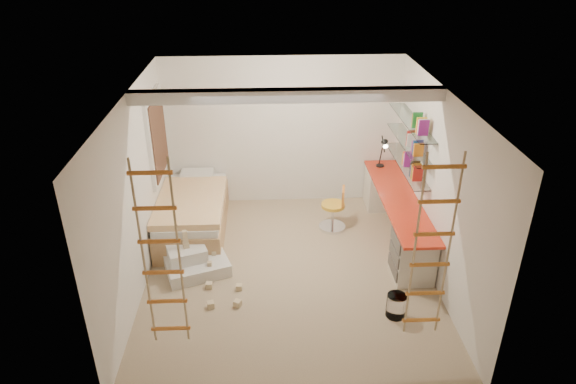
{
  "coord_description": "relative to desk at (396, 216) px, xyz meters",
  "views": [
    {
      "loc": [
        -0.31,
        -6.0,
        4.39
      ],
      "look_at": [
        0.0,
        0.3,
        1.15
      ],
      "focal_mm": 32.0,
      "sensor_mm": 36.0,
      "label": 1
    }
  ],
  "objects": [
    {
      "name": "window_blind",
      "position": [
        -3.65,
        0.64,
        1.15
      ],
      "size": [
        0.02,
        1.0,
        1.2
      ],
      "primitive_type": "cube",
      "color": "#4C2D1E",
      "rests_on": "window_frame"
    },
    {
      "name": "play_platform",
      "position": [
        -3.07,
        -0.74,
        -0.26
      ],
      "size": [
        1.02,
        0.91,
        0.38
      ],
      "color": "silver",
      "rests_on": "floor"
    },
    {
      "name": "rope_ladder_left",
      "position": [
        -3.07,
        -2.61,
        1.11
      ],
      "size": [
        0.41,
        0.04,
        2.13
      ],
      "primitive_type": null,
      "color": "orange",
      "rests_on": "ceiling"
    },
    {
      "name": "bed",
      "position": [
        -3.2,
        0.36,
        -0.07
      ],
      "size": [
        1.02,
        2.0,
        0.69
      ],
      "color": "#AD7F51",
      "rests_on": "floor"
    },
    {
      "name": "waste_bin",
      "position": [
        -0.41,
        -1.83,
        -0.25
      ],
      "size": [
        0.25,
        0.25,
        0.31
      ],
      "primitive_type": "cylinder",
      "color": "white",
      "rests_on": "floor"
    },
    {
      "name": "books",
      "position": [
        0.15,
        0.27,
        1.16
      ],
      "size": [
        0.14,
        0.7,
        0.92
      ],
      "color": "red",
      "rests_on": "shelves"
    },
    {
      "name": "window_frame",
      "position": [
        -3.69,
        0.64,
        1.15
      ],
      "size": [
        0.06,
        1.15,
        1.35
      ],
      "primitive_type": "cube",
      "color": "white",
      "rests_on": "wall_left"
    },
    {
      "name": "swivel_chair",
      "position": [
        -0.92,
        0.34,
        -0.13
      ],
      "size": [
        0.5,
        0.5,
        0.73
      ],
      "color": "gold",
      "rests_on": "floor"
    },
    {
      "name": "shelves",
      "position": [
        0.15,
        0.27,
        1.1
      ],
      "size": [
        0.25,
        1.8,
        0.71
      ],
      "color": "white",
      "rests_on": "wall_right"
    },
    {
      "name": "ceiling_beam",
      "position": [
        -1.72,
        -0.56,
        2.12
      ],
      "size": [
        4.0,
        0.18,
        0.16
      ],
      "primitive_type": "cube",
      "color": "white",
      "rests_on": "ceiling"
    },
    {
      "name": "toy_blocks",
      "position": [
        -2.9,
        -1.0,
        -0.15
      ],
      "size": [
        0.92,
        1.0,
        0.65
      ],
      "color": "#CCB284",
      "rests_on": "floor"
    },
    {
      "name": "desk",
      "position": [
        0.0,
        0.0,
        0.0
      ],
      "size": [
        0.56,
        2.8,
        0.75
      ],
      "color": "red",
      "rests_on": "floor"
    },
    {
      "name": "rope_ladder_right",
      "position": [
        -0.37,
        -2.61,
        1.11
      ],
      "size": [
        0.41,
        0.04,
        2.13
      ],
      "primitive_type": null,
      "color": "#C27721",
      "rests_on": "ceiling"
    },
    {
      "name": "task_lamp",
      "position": [
        -0.05,
        0.96,
        0.73
      ],
      "size": [
        0.14,
        0.36,
        0.57
      ],
      "color": "black",
      "rests_on": "desk"
    },
    {
      "name": "floor",
      "position": [
        -1.72,
        -0.86,
        -0.4
      ],
      "size": [
        4.5,
        4.5,
        0.0
      ],
      "primitive_type": "plane",
      "color": "#9A8163",
      "rests_on": "ground"
    }
  ]
}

